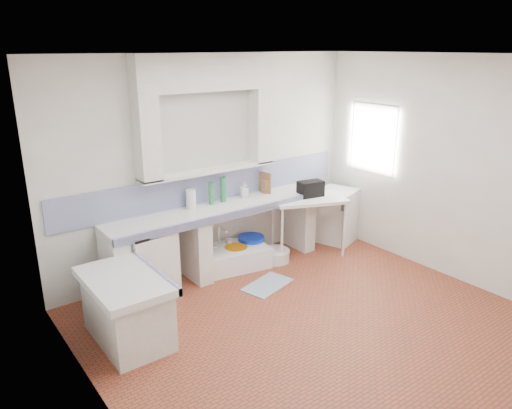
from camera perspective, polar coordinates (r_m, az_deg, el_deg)
floor at (r=5.48m, az=6.43°, el=-13.66°), size 4.50×4.50×0.00m
ceiling at (r=4.67m, az=7.69°, el=17.01°), size 4.50×4.50×0.00m
wall_back at (r=6.43m, az=-5.34°, el=4.77°), size 4.50×0.00×4.50m
wall_left at (r=3.80m, az=-18.62°, el=-5.79°), size 0.00×4.50×4.50m
wall_right at (r=6.61m, az=21.37°, el=3.94°), size 0.00×4.50×4.50m
alcove_mass at (r=6.11m, az=-5.87°, el=15.19°), size 1.90×0.25×0.45m
window_frame at (r=7.38m, az=14.44°, el=7.60°), size 0.35×0.86×1.06m
lace_valance at (r=7.22m, az=13.94°, el=10.46°), size 0.01×0.84×0.24m
counter_slab at (r=6.29m, az=-4.55°, el=-0.65°), size 3.00×0.60×0.08m
counter_lip at (r=6.06m, az=-3.13°, el=-1.34°), size 3.00×0.04×0.10m
counter_pier_left at (r=5.89m, az=-16.11°, el=-7.41°), size 0.20×0.55×0.82m
counter_pier_mid at (r=6.28m, az=-7.15°, el=-5.16°), size 0.20×0.55×0.82m
counter_pier_right at (r=7.23m, az=4.96°, el=-1.89°), size 0.20×0.55×0.82m
peninsula_top at (r=5.04m, az=-15.16°, el=-8.66°), size 0.70×1.10×0.08m
peninsula_base at (r=5.21m, az=-14.84°, el=-12.11°), size 0.60×1.00×0.62m
peninsula_lip at (r=5.15m, az=-11.74°, el=-7.78°), size 0.04×1.10×0.10m
backsplash at (r=6.50m, az=-5.20°, el=2.17°), size 4.27×0.03×0.40m
stove at (r=6.00m, az=-12.56°, el=-6.75°), size 0.62×0.60×0.80m
sink at (r=6.63m, az=-3.33°, el=-6.40°), size 1.16×0.76×0.26m
side_table at (r=6.99m, az=6.10°, el=-2.52°), size 1.16×0.91×0.05m
fridge at (r=7.54m, az=9.44°, el=-1.27°), size 0.68×0.68×0.81m
bucket_red at (r=6.54m, az=-3.89°, el=-6.70°), size 0.34×0.34×0.27m
bucket_orange at (r=6.66m, az=-2.34°, el=-6.13°), size 0.33×0.33×0.29m
bucket_blue at (r=6.87m, az=-0.56°, el=-5.09°), size 0.38×0.38×0.34m
basin_white at (r=6.86m, az=2.23°, el=-5.97°), size 0.47×0.47×0.16m
water_bottle_a at (r=6.67m, az=-4.98°, el=-6.05°), size 0.10×0.10×0.31m
water_bottle_b at (r=6.79m, az=-3.13°, el=-5.40°), size 0.12×0.12×0.34m
black_bag at (r=6.90m, az=6.41°, el=1.85°), size 0.38×0.26×0.22m
green_bottle_a at (r=6.35m, az=-5.29°, el=1.29°), size 0.08×0.08×0.29m
green_bottle_b at (r=6.44m, az=-3.88°, el=1.77°), size 0.08×0.08×0.34m
knife_block at (r=6.83m, az=1.19°, el=2.10°), size 0.11×0.09×0.19m
cutting_board at (r=6.84m, az=1.08°, el=2.60°), size 0.05×0.22×0.30m
paper_towel at (r=6.22m, az=-7.65°, el=0.62°), size 0.16×0.16×0.25m
soap_bottle at (r=6.64m, az=-1.41°, el=1.73°), size 0.11×0.11×0.21m
rug at (r=6.22m, az=1.35°, el=-9.39°), size 0.73×0.54×0.01m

